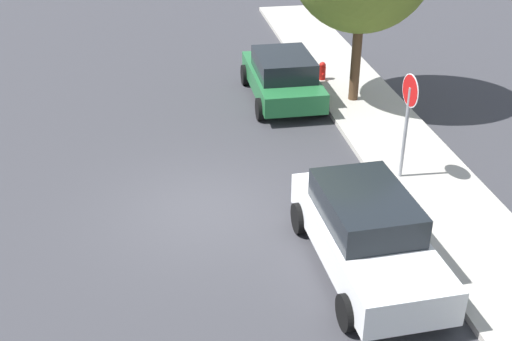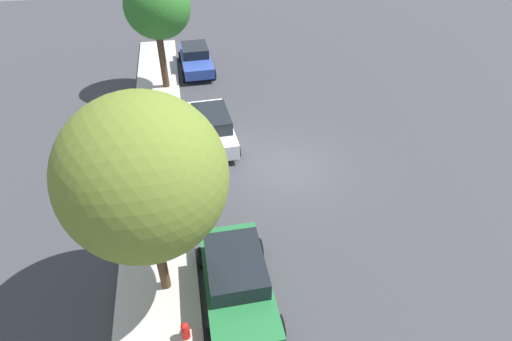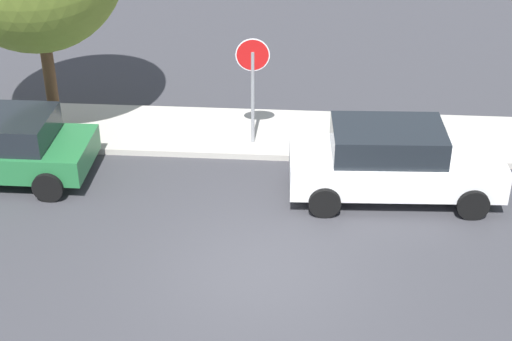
# 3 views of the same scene
# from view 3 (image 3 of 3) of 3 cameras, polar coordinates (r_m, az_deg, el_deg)

# --- Properties ---
(ground_plane) EXTENTS (60.00, 60.00, 0.00)m
(ground_plane) POSITION_cam_3_polar(r_m,az_deg,el_deg) (14.22, 0.17, -7.21)
(ground_plane) COLOR #38383D
(sidewalk_curb) EXTENTS (32.00, 2.38, 0.14)m
(sidewalk_curb) POSITION_cam_3_polar(r_m,az_deg,el_deg) (18.63, 1.29, 2.69)
(sidewalk_curb) COLOR #B2ADA3
(sidewalk_curb) RESTS_ON ground_plane
(stop_sign) EXTENTS (0.75, 0.08, 2.65)m
(stop_sign) POSITION_cam_3_polar(r_m,az_deg,el_deg) (17.40, -0.24, 6.99)
(stop_sign) COLOR gray
(stop_sign) RESTS_ON ground_plane
(parked_car_white) EXTENTS (4.36, 2.10, 1.55)m
(parked_car_white) POSITION_cam_3_polar(r_m,az_deg,el_deg) (16.21, 9.91, 0.69)
(parked_car_white) COLOR white
(parked_car_white) RESTS_ON ground_plane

